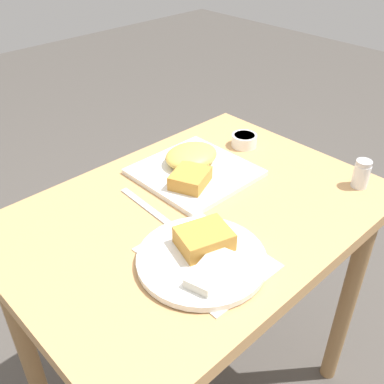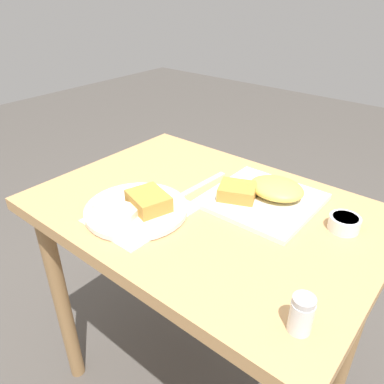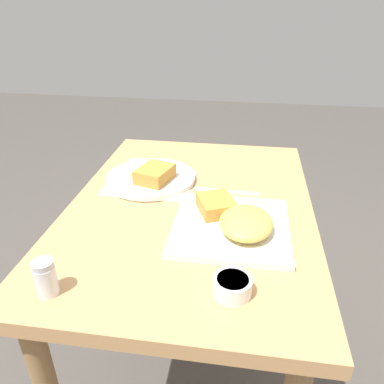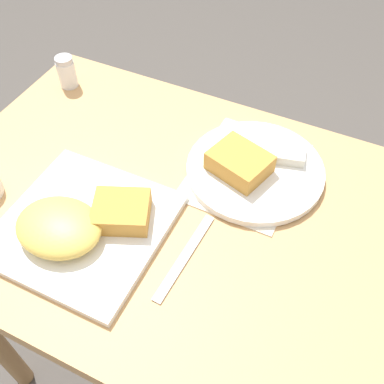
% 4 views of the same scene
% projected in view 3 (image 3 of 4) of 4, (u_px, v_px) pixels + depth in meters
% --- Properties ---
extents(dining_table, '(0.91, 0.65, 0.77)m').
position_uv_depth(dining_table, '(191.00, 240.00, 1.06)').
color(dining_table, tan).
rests_on(dining_table, ground_plane).
extents(menu_card, '(0.20, 0.25, 0.00)m').
position_uv_depth(menu_card, '(151.00, 183.00, 1.11)').
color(menu_card, beige).
rests_on(menu_card, dining_table).
extents(plate_square_near, '(0.28, 0.28, 0.06)m').
position_uv_depth(plate_square_near, '(234.00, 222.00, 0.89)').
color(plate_square_near, white).
rests_on(plate_square_near, dining_table).
extents(plate_oval_far, '(0.27, 0.27, 0.05)m').
position_uv_depth(plate_oval_far, '(151.00, 176.00, 1.12)').
color(plate_oval_far, white).
rests_on(plate_oval_far, menu_card).
extents(sauce_ramekin, '(0.07, 0.07, 0.04)m').
position_uv_depth(sauce_ramekin, '(232.00, 286.00, 0.70)').
color(sauce_ramekin, white).
rests_on(sauce_ramekin, dining_table).
extents(salt_shaker, '(0.04, 0.04, 0.07)m').
position_uv_depth(salt_shaker, '(46.00, 280.00, 0.70)').
color(salt_shaker, white).
rests_on(salt_shaker, dining_table).
extents(butter_knife, '(0.03, 0.19, 0.00)m').
position_uv_depth(butter_knife, '(226.00, 192.00, 1.06)').
color(butter_knife, silver).
rests_on(butter_knife, dining_table).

